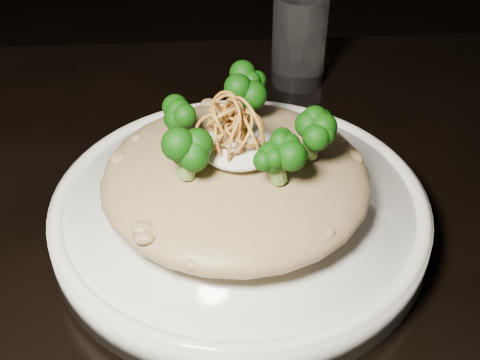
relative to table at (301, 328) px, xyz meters
name	(u,v)px	position (x,y,z in m)	size (l,w,h in m)	color
table	(301,328)	(0.00, 0.00, 0.00)	(1.10, 0.80, 0.75)	black
plate	(240,215)	(-0.05, 0.04, 0.10)	(0.32, 0.32, 0.03)	white
risotto	(236,178)	(-0.06, 0.04, 0.14)	(0.22, 0.22, 0.05)	brown
broccoli	(242,123)	(-0.05, 0.05, 0.19)	(0.15, 0.15, 0.05)	black
cheese	(239,147)	(-0.05, 0.04, 0.17)	(0.06, 0.06, 0.02)	silver
shallots	(235,115)	(-0.06, 0.05, 0.20)	(0.05, 0.05, 0.03)	brown
drinking_glass	(299,39)	(0.03, 0.29, 0.14)	(0.06, 0.06, 0.11)	white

